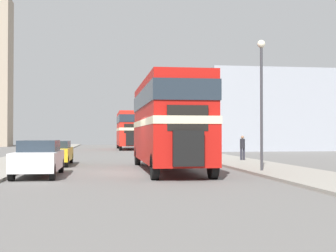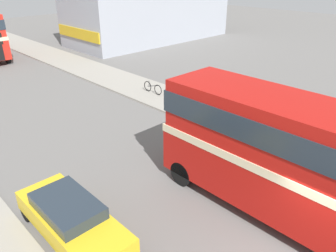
# 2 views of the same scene
# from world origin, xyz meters

# --- Properties ---
(ground_plane) EXTENTS (120.00, 120.00, 0.00)m
(ground_plane) POSITION_xyz_m (0.00, 0.00, 0.00)
(ground_plane) COLOR slate
(sidewalk_right) EXTENTS (3.50, 120.00, 0.12)m
(sidewalk_right) POSITION_xyz_m (6.75, 0.00, 0.06)
(sidewalk_right) COLOR gray
(sidewalk_right) RESTS_ON ground_plane
(double_decker_bus) EXTENTS (2.58, 10.73, 4.21)m
(double_decker_bus) POSITION_xyz_m (1.71, 1.03, 2.50)
(double_decker_bus) COLOR #B2140F
(double_decker_bus) RESTS_ON ground_plane
(bus_distant) EXTENTS (2.48, 10.28, 4.30)m
(bus_distant) POSITION_xyz_m (1.60, 33.44, 2.55)
(bus_distant) COLOR red
(bus_distant) RESTS_ON ground_plane
(car_parked_near) EXTENTS (1.68, 4.61, 1.48)m
(car_parked_near) POSITION_xyz_m (-3.98, -1.20, 0.77)
(car_parked_near) COLOR white
(car_parked_near) RESTS_ON ground_plane
(car_parked_mid) EXTENTS (1.67, 4.60, 1.37)m
(car_parked_mid) POSITION_xyz_m (-3.99, 5.83, 0.72)
(car_parked_mid) COLOR gold
(car_parked_mid) RESTS_ON ground_plane
(pedestrian_walking) EXTENTS (0.31, 0.31, 1.53)m
(pedestrian_walking) POSITION_xyz_m (7.38, 7.53, 0.99)
(pedestrian_walking) COLOR #282833
(pedestrian_walking) RESTS_ON sidewalk_right
(bicycle_on_pavement) EXTENTS (0.05, 1.76, 0.78)m
(bicycle_on_pavement) POSITION_xyz_m (6.64, 13.90, 0.48)
(bicycle_on_pavement) COLOR black
(bicycle_on_pavement) RESTS_ON sidewalk_right
(street_lamp) EXTENTS (0.36, 0.36, 5.86)m
(street_lamp) POSITION_xyz_m (5.68, -0.90, 3.96)
(street_lamp) COLOR #38383D
(street_lamp) RESTS_ON sidewalk_right
(shop_building_block) EXTENTS (19.33, 8.04, 8.66)m
(shop_building_block) POSITION_xyz_m (19.26, 28.41, 4.33)
(shop_building_block) COLOR #999EA8
(shop_building_block) RESTS_ON ground_plane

